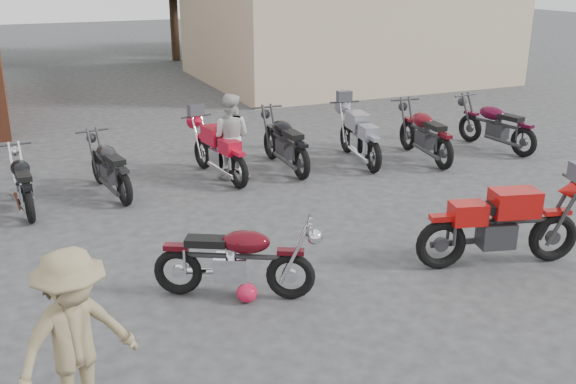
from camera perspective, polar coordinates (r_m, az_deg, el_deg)
name	(u,v)px	position (r m, az deg, el deg)	size (l,w,h in m)	color
ground	(309,315)	(7.73, 1.90, -10.84)	(90.00, 90.00, 0.00)	#2F2F32
stucco_building	(344,29)	(24.01, 5.00, 14.22)	(10.00, 8.00, 3.50)	tan
vintage_motorcycle	(237,255)	(7.89, -4.59, -5.63)	(1.94, 0.64, 1.12)	#4A0911
sportbike	(503,221)	(9.14, 18.58, -2.44)	(2.24, 0.74, 1.30)	#AF110E
helmet	(247,293)	(7.96, -3.67, -8.92)	(0.26, 0.26, 0.24)	#B21332
person_light	(230,137)	(12.31, -5.18, 4.91)	(0.81, 0.63, 1.66)	beige
person_tan	(76,341)	(5.94, -18.33, -12.45)	(1.10, 0.63, 1.71)	#887754
row_bike_2	(22,180)	(11.60, -22.54, 1.03)	(1.83, 0.60, 1.06)	black
row_bike_3	(109,164)	(11.90, -15.62, 2.41)	(1.92, 0.64, 1.12)	black
row_bike_4	(218,148)	(12.43, -6.21, 3.90)	(2.04, 0.67, 1.18)	red
row_bike_5	(285,139)	(12.94, -0.30, 4.72)	(2.11, 0.70, 1.22)	black
row_bike_6	(359,133)	(13.49, 6.36, 5.22)	(2.12, 0.70, 1.23)	gray
row_bike_7	(425,131)	(13.91, 12.06, 5.37)	(2.13, 0.70, 1.24)	#570A13
row_bike_8	(495,122)	(15.12, 17.96, 5.90)	(2.08, 0.69, 1.21)	#480920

